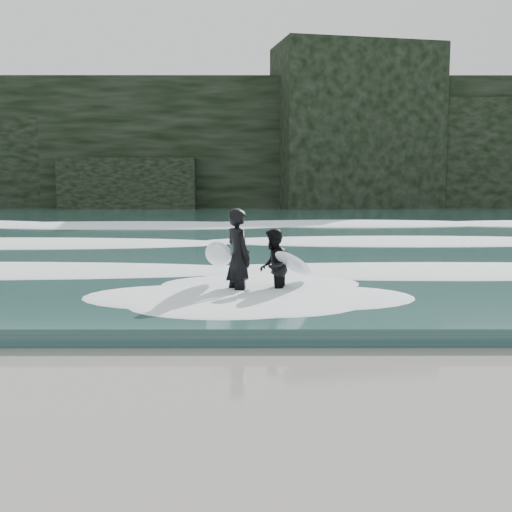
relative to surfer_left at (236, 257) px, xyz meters
The scene contains 8 objects.
ground 6.45m from the surfer_left, 98.41° to the right, with size 120.00×120.00×0.00m, color olive.
sea 22.73m from the surfer_left, 92.35° to the left, with size 90.00×52.00×0.30m, color #274B49.
headland 39.91m from the surfer_left, 91.35° to the left, with size 70.00×9.00×10.00m, color black.
foam_near 2.92m from the surfer_left, 109.05° to the left, with size 60.00×3.20×0.20m, color white.
foam_mid 9.76m from the surfer_left, 95.49° to the left, with size 60.00×4.00×0.24m, color white.
foam_far 18.73m from the surfer_left, 92.85° to the left, with size 60.00×4.80×0.30m, color white.
surfer_left is the anchor object (origin of this frame).
surfer_right 0.85m from the surfer_left, ahead, with size 1.35×1.97×1.54m.
Camera 1 is at (1.31, -6.42, 2.56)m, focal length 45.00 mm.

